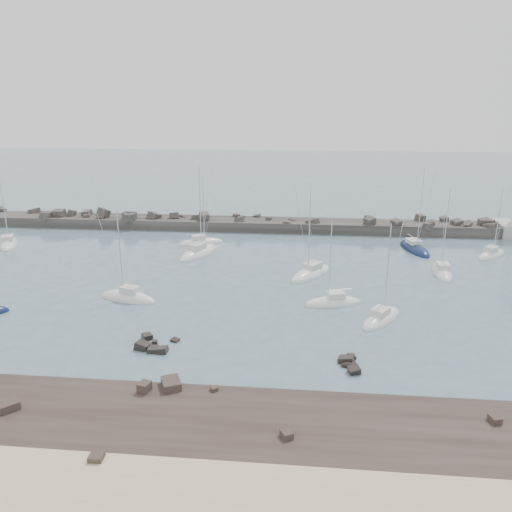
{
  "coord_description": "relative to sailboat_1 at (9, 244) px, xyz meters",
  "views": [
    {
      "loc": [
        9.48,
        -51.26,
        22.38
      ],
      "look_at": [
        3.32,
        12.0,
        2.83
      ],
      "focal_mm": 35.0,
      "sensor_mm": 36.0,
      "label": 1
    }
  ],
  "objects": [
    {
      "name": "ground",
      "position": [
        38.7,
        -23.32,
        -0.15
      ],
      "size": [
        400.0,
        400.0,
        0.0
      ],
      "primitive_type": "plane",
      "color": "slate",
      "rests_on": "ground"
    },
    {
      "name": "rock_shelf",
      "position": [
        38.3,
        -45.34,
        -0.12
      ],
      "size": [
        140.0,
        12.52,
        2.03
      ],
      "color": "#2B221E",
      "rests_on": "ground"
    },
    {
      "name": "rock_cluster_near",
      "position": [
        34.15,
        -32.86,
        -0.11
      ],
      "size": [
        4.03,
        3.73,
        1.39
      ],
      "color": "black",
      "rests_on": "ground"
    },
    {
      "name": "rock_cluster_far",
      "position": [
        52.57,
        -34.23,
        -0.07
      ],
      "size": [
        1.97,
        3.54,
        1.3
      ],
      "color": "black",
      "rests_on": "ground"
    },
    {
      "name": "breakwater",
      "position": [
        30.88,
        14.66,
        0.17
      ],
      "size": [
        115.0,
        7.47,
        5.29
      ],
      "color": "#302E2B",
      "rests_on": "ground"
    },
    {
      "name": "sailboat_1",
      "position": [
        0.0,
        0.0,
        0.0
      ],
      "size": [
        6.01,
        8.78,
        13.48
      ],
      "color": "white",
      "rests_on": "ground"
    },
    {
      "name": "sailboat_3",
      "position": [
        32.26,
        -2.24,
        0.01
      ],
      "size": [
        6.26,
        9.56,
        14.63
      ],
      "color": "white",
      "rests_on": "ground"
    },
    {
      "name": "sailboat_4",
      "position": [
        31.35,
        3.84,
        -0.02
      ],
      "size": [
        7.8,
        5.23,
        11.9
      ],
      "color": "white",
      "rests_on": "ground"
    },
    {
      "name": "sailboat_5",
      "position": [
        27.7,
        -21.17,
        0.01
      ],
      "size": [
        7.72,
        4.14,
        11.92
      ],
      "color": "white",
      "rests_on": "ground"
    },
    {
      "name": "sailboat_6",
      "position": [
        49.4,
        -10.27,
        -0.0
      ],
      "size": [
        7.02,
        8.62,
        13.63
      ],
      "color": "white",
      "rests_on": "ground"
    },
    {
      "name": "sailboat_7",
      "position": [
        56.81,
        -24.29,
        -0.01
      ],
      "size": [
        5.96,
        7.17,
        11.48
      ],
      "color": "white",
      "rests_on": "ground"
    },
    {
      "name": "sailboat_8",
      "position": [
        65.86,
        3.44,
        -0.01
      ],
      "size": [
        4.85,
        9.43,
        14.21
      ],
      "color": "#101F43",
      "rests_on": "ground"
    },
    {
      "name": "sailboat_9",
      "position": [
        51.87,
        -20.33,
        -0.01
      ],
      "size": [
        7.11,
        3.81,
        10.92
      ],
      "color": "white",
      "rests_on": "ground"
    },
    {
      "name": "sailboat_10",
      "position": [
        67.31,
        -7.72,
        -0.01
      ],
      "size": [
        3.04,
        8.01,
        12.45
      ],
      "color": "white",
      "rests_on": "ground"
    },
    {
      "name": "sailboat_12",
      "position": [
        76.94,
        1.35,
        -0.0
      ],
      "size": [
        6.48,
        6.5,
        11.28
      ],
      "color": "white",
      "rests_on": "ground"
    }
  ]
}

